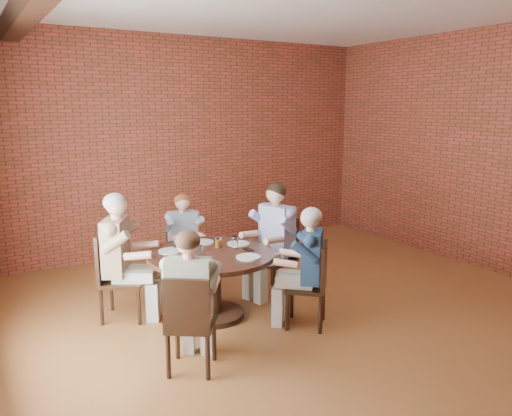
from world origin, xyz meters
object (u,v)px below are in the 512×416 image
diner_b (184,242)px  diner_d (191,301)px  diner_e (306,268)px  chair_c (114,272)px  diner_a (273,240)px  dining_table (212,272)px  chair_b (183,250)px  chair_d (189,321)px  smartphone (248,249)px  chair_a (278,252)px  chair_e (314,282)px  diner_c (122,257)px

diner_b → diner_d: size_ratio=0.95×
diner_e → chair_c: bearing=-83.5°
diner_a → diner_e: 0.98m
dining_table → chair_c: size_ratio=1.44×
diner_b → chair_c: diner_b is taller
chair_b → chair_d: size_ratio=0.96×
dining_table → smartphone: smartphone is taller
diner_a → diner_d: diner_a is taller
chair_c → diner_b: bearing=-34.5°
chair_a → diner_b: 1.22m
chair_a → chair_d: (-1.76, -1.27, -0.02)m
dining_table → chair_c: bearing=150.1°
chair_b → diner_b: diner_b is taller
chair_c → chair_d: 1.54m
dining_table → chair_b: 1.11m
chair_a → chair_d: 2.17m
dining_table → chair_a: (1.06, 0.27, -0.01)m
chair_a → chair_b: chair_a is taller
chair_b → chair_e: bearing=-63.2°
chair_e → diner_c: bearing=-84.1°
chair_e → chair_c: bearing=-83.8°
diner_c → diner_e: diner_c is taller
dining_table → diner_d: 1.14m
smartphone → diner_b: bearing=101.1°
chair_a → diner_a: size_ratio=0.70×
chair_d → diner_c: bearing=-49.2°
chair_d → dining_table: bearing=-90.0°
chair_a → chair_c: 2.00m
chair_c → chair_e: (1.75, -1.30, -0.03)m
chair_c → chair_e: 2.18m
chair_a → diner_e: 1.03m
chair_d → chair_c: bearing=-46.3°
chair_b → chair_e: size_ratio=0.96×
dining_table → diner_d: size_ratio=1.09×
chair_a → diner_c: size_ratio=0.69×
chair_e → diner_b: bearing=-115.4°
diner_a → diner_c: size_ratio=0.99×
diner_c → chair_d: 1.50m
diner_a → smartphone: size_ratio=10.00×
chair_b → smartphone: bearing=-70.8°
chair_b → dining_table: bearing=-90.0°
chair_a → diner_a: (-0.09, -0.02, 0.17)m
chair_a → diner_d: 2.09m
chair_b → diner_e: 1.93m
dining_table → diner_d: diner_d is taller
chair_a → chair_e: bearing=-27.1°
chair_a → diner_d: diner_d is taller
diner_d → chair_a: bearing=-109.8°
chair_e → smartphone: size_ratio=6.57×
dining_table → chair_d: (-0.70, -0.99, -0.03)m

